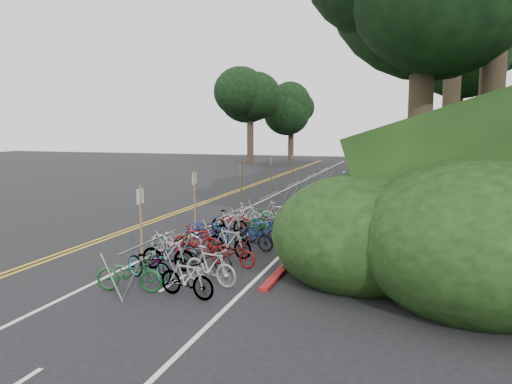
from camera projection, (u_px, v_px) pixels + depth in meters
ground at (117, 257)px, 16.67m from camera, size 120.00×120.00×0.00m
road_markings at (236, 210)px, 26.04m from camera, size 7.47×80.00×0.01m
red_curb at (339, 208)px, 26.33m from camera, size 0.25×28.00×0.10m
embankment at (475, 156)px, 30.50m from camera, size 14.30×48.14×9.11m
tree_cluster at (425, 26)px, 33.20m from camera, size 31.98×53.65×17.54m
bike_rack_front at (150, 254)px, 13.47m from camera, size 1.18×3.01×1.25m
bike_racks_rest at (293, 189)px, 27.97m from camera, size 1.14×23.00×1.17m
signpost_near at (141, 217)px, 16.24m from camera, size 0.08×0.40×2.42m
signposts_rest at (258, 176)px, 29.55m from camera, size 0.08×18.40×2.50m
bike_front at (177, 239)px, 17.20m from camera, size 0.97×1.92×0.96m
bike_valet at (220, 239)px, 17.13m from camera, size 3.22×11.46×1.10m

